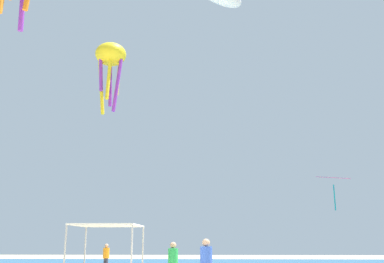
{
  "coord_description": "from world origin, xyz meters",
  "views": [
    {
      "loc": [
        1.92,
        -14.98,
        1.71
      ],
      "look_at": [
        0.83,
        7.11,
        7.37
      ],
      "focal_mm": 41.09,
      "sensor_mm": 36.0,
      "label": 1
    }
  ],
  "objects_px": {
    "person_near_tent": "(206,260)",
    "kite_octopus_yellow": "(111,58)",
    "canopy_tent": "(108,228)",
    "kite_diamond_pink": "(333,179)",
    "person_central": "(173,260)",
    "person_leftmost": "(106,255)"
  },
  "relations": [
    {
      "from": "person_near_tent",
      "to": "kite_octopus_yellow",
      "type": "xyz_separation_m",
      "value": [
        -8.04,
        16.26,
        15.42
      ]
    },
    {
      "from": "canopy_tent",
      "to": "person_near_tent",
      "type": "xyz_separation_m",
      "value": [
        4.27,
        -2.22,
        -1.25
      ]
    },
    {
      "from": "canopy_tent",
      "to": "kite_diamond_pink",
      "type": "xyz_separation_m",
      "value": [
        15.63,
        21.91,
        5.11
      ]
    },
    {
      "from": "person_central",
      "to": "kite_diamond_pink",
      "type": "bearing_deg",
      "value": -81.53
    },
    {
      "from": "person_near_tent",
      "to": "person_central",
      "type": "height_order",
      "value": "person_near_tent"
    },
    {
      "from": "canopy_tent",
      "to": "person_central",
      "type": "xyz_separation_m",
      "value": [
        2.82,
        0.17,
        -1.31
      ]
    },
    {
      "from": "person_leftmost",
      "to": "person_central",
      "type": "relative_size",
      "value": 0.96
    },
    {
      "from": "person_leftmost",
      "to": "kite_octopus_yellow",
      "type": "relative_size",
      "value": 0.29
    },
    {
      "from": "person_central",
      "to": "kite_diamond_pink",
      "type": "height_order",
      "value": "kite_diamond_pink"
    },
    {
      "from": "person_near_tent",
      "to": "person_central",
      "type": "relative_size",
      "value": 1.06
    },
    {
      "from": "canopy_tent",
      "to": "kite_octopus_yellow",
      "type": "relative_size",
      "value": 0.48
    },
    {
      "from": "person_central",
      "to": "person_near_tent",
      "type": "bearing_deg",
      "value": 160.15
    },
    {
      "from": "person_near_tent",
      "to": "person_leftmost",
      "type": "relative_size",
      "value": 1.11
    },
    {
      "from": "person_near_tent",
      "to": "kite_diamond_pink",
      "type": "height_order",
      "value": "kite_diamond_pink"
    },
    {
      "from": "person_leftmost",
      "to": "person_central",
      "type": "xyz_separation_m",
      "value": [
        5.3,
        -10.11,
        0.04
      ]
    },
    {
      "from": "person_near_tent",
      "to": "person_central",
      "type": "bearing_deg",
      "value": 59.09
    },
    {
      "from": "person_near_tent",
      "to": "kite_diamond_pink",
      "type": "relative_size",
      "value": 0.59
    },
    {
      "from": "canopy_tent",
      "to": "person_leftmost",
      "type": "distance_m",
      "value": 10.66
    },
    {
      "from": "kite_diamond_pink",
      "to": "person_central",
      "type": "bearing_deg",
      "value": 38.01
    },
    {
      "from": "person_near_tent",
      "to": "person_leftmost",
      "type": "bearing_deg",
      "value": 56.28
    },
    {
      "from": "person_near_tent",
      "to": "kite_octopus_yellow",
      "type": "relative_size",
      "value": 0.32
    },
    {
      "from": "person_leftmost",
      "to": "kite_octopus_yellow",
      "type": "distance_m",
      "value": 16.03
    }
  ]
}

